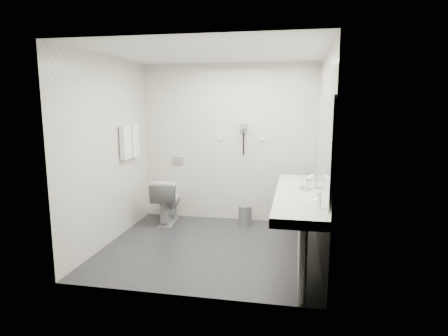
# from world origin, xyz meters

# --- Properties ---
(floor) EXTENTS (2.80, 2.80, 0.00)m
(floor) POSITION_xyz_m (0.00, 0.00, 0.00)
(floor) COLOR #242328
(floor) RESTS_ON ground
(ceiling) EXTENTS (2.80, 2.80, 0.00)m
(ceiling) POSITION_xyz_m (0.00, 0.00, 2.50)
(ceiling) COLOR silver
(ceiling) RESTS_ON wall_back
(wall_back) EXTENTS (2.80, 0.00, 2.80)m
(wall_back) POSITION_xyz_m (0.00, 1.30, 1.25)
(wall_back) COLOR beige
(wall_back) RESTS_ON floor
(wall_front) EXTENTS (2.80, 0.00, 2.80)m
(wall_front) POSITION_xyz_m (0.00, -1.30, 1.25)
(wall_front) COLOR beige
(wall_front) RESTS_ON floor
(wall_left) EXTENTS (0.00, 2.60, 2.60)m
(wall_left) POSITION_xyz_m (-1.40, 0.00, 1.25)
(wall_left) COLOR beige
(wall_left) RESTS_ON floor
(wall_right) EXTENTS (0.00, 2.60, 2.60)m
(wall_right) POSITION_xyz_m (1.40, 0.00, 1.25)
(wall_right) COLOR beige
(wall_right) RESTS_ON floor
(vanity_counter) EXTENTS (0.55, 2.20, 0.10)m
(vanity_counter) POSITION_xyz_m (1.12, -0.20, 0.80)
(vanity_counter) COLOR silver
(vanity_counter) RESTS_ON floor
(vanity_panel) EXTENTS (0.03, 2.15, 0.75)m
(vanity_panel) POSITION_xyz_m (1.15, -0.20, 0.38)
(vanity_panel) COLOR #9B9B93
(vanity_panel) RESTS_ON floor
(vanity_post_near) EXTENTS (0.06, 0.06, 0.75)m
(vanity_post_near) POSITION_xyz_m (1.18, -1.24, 0.38)
(vanity_post_near) COLOR silver
(vanity_post_near) RESTS_ON floor
(vanity_post_far) EXTENTS (0.06, 0.06, 0.75)m
(vanity_post_far) POSITION_xyz_m (1.18, 0.84, 0.38)
(vanity_post_far) COLOR silver
(vanity_post_far) RESTS_ON floor
(mirror) EXTENTS (0.02, 2.20, 1.05)m
(mirror) POSITION_xyz_m (1.39, -0.20, 1.45)
(mirror) COLOR #B2BCC6
(mirror) RESTS_ON wall_right
(basin_near) EXTENTS (0.40, 0.31, 0.05)m
(basin_near) POSITION_xyz_m (1.12, -0.85, 0.83)
(basin_near) COLOR white
(basin_near) RESTS_ON vanity_counter
(basin_far) EXTENTS (0.40, 0.31, 0.05)m
(basin_far) POSITION_xyz_m (1.12, 0.45, 0.83)
(basin_far) COLOR white
(basin_far) RESTS_ON vanity_counter
(faucet_near) EXTENTS (0.04, 0.04, 0.15)m
(faucet_near) POSITION_xyz_m (1.32, -0.85, 0.92)
(faucet_near) COLOR silver
(faucet_near) RESTS_ON vanity_counter
(faucet_far) EXTENTS (0.04, 0.04, 0.15)m
(faucet_far) POSITION_xyz_m (1.32, 0.45, 0.92)
(faucet_far) COLOR silver
(faucet_far) RESTS_ON vanity_counter
(soap_bottle_a) EXTENTS (0.06, 0.06, 0.10)m
(soap_bottle_a) POSITION_xyz_m (1.21, -0.13, 0.90)
(soap_bottle_a) COLOR silver
(soap_bottle_a) RESTS_ON vanity_counter
(soap_bottle_b) EXTENTS (0.10, 0.10, 0.09)m
(soap_bottle_b) POSITION_xyz_m (1.15, -0.03, 0.90)
(soap_bottle_b) COLOR silver
(soap_bottle_b) RESTS_ON vanity_counter
(glass_left) EXTENTS (0.07, 0.07, 0.12)m
(glass_left) POSITION_xyz_m (1.24, -0.01, 0.91)
(glass_left) COLOR silver
(glass_left) RESTS_ON vanity_counter
(glass_right) EXTENTS (0.07, 0.07, 0.12)m
(glass_right) POSITION_xyz_m (1.34, 0.08, 0.91)
(glass_right) COLOR silver
(glass_right) RESTS_ON vanity_counter
(toilet) EXTENTS (0.47, 0.74, 0.72)m
(toilet) POSITION_xyz_m (-0.92, 0.91, 0.36)
(toilet) COLOR white
(toilet) RESTS_ON floor
(flush_plate) EXTENTS (0.18, 0.02, 0.12)m
(flush_plate) POSITION_xyz_m (-0.85, 1.29, 0.95)
(flush_plate) COLOR #B2B5BA
(flush_plate) RESTS_ON wall_back
(pedal_bin) EXTENTS (0.28, 0.28, 0.30)m
(pedal_bin) POSITION_xyz_m (0.32, 1.01, 0.15)
(pedal_bin) COLOR #B2B5BA
(pedal_bin) RESTS_ON floor
(bin_lid) EXTENTS (0.21, 0.21, 0.02)m
(bin_lid) POSITION_xyz_m (0.32, 1.01, 0.31)
(bin_lid) COLOR #B2B5BA
(bin_lid) RESTS_ON pedal_bin
(towel_rail) EXTENTS (0.02, 0.62, 0.02)m
(towel_rail) POSITION_xyz_m (-1.35, 0.55, 1.55)
(towel_rail) COLOR silver
(towel_rail) RESTS_ON wall_left
(towel_near) EXTENTS (0.07, 0.24, 0.48)m
(towel_near) POSITION_xyz_m (-1.34, 0.41, 1.33)
(towel_near) COLOR white
(towel_near) RESTS_ON towel_rail
(towel_far) EXTENTS (0.07, 0.24, 0.48)m
(towel_far) POSITION_xyz_m (-1.34, 0.69, 1.33)
(towel_far) COLOR white
(towel_far) RESTS_ON towel_rail
(dryer_cradle) EXTENTS (0.10, 0.04, 0.14)m
(dryer_cradle) POSITION_xyz_m (0.25, 1.27, 1.50)
(dryer_cradle) COLOR gray
(dryer_cradle) RESTS_ON wall_back
(dryer_barrel) EXTENTS (0.08, 0.14, 0.08)m
(dryer_barrel) POSITION_xyz_m (0.25, 1.20, 1.53)
(dryer_barrel) COLOR gray
(dryer_barrel) RESTS_ON dryer_cradle
(dryer_cord) EXTENTS (0.02, 0.02, 0.35)m
(dryer_cord) POSITION_xyz_m (0.25, 1.26, 1.25)
(dryer_cord) COLOR black
(dryer_cord) RESTS_ON dryer_cradle
(switch_plate_a) EXTENTS (0.09, 0.02, 0.09)m
(switch_plate_a) POSITION_xyz_m (-0.15, 1.29, 1.35)
(switch_plate_a) COLOR white
(switch_plate_a) RESTS_ON wall_back
(switch_plate_b) EXTENTS (0.09, 0.02, 0.09)m
(switch_plate_b) POSITION_xyz_m (0.55, 1.29, 1.35)
(switch_plate_b) COLOR white
(switch_plate_b) RESTS_ON wall_back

